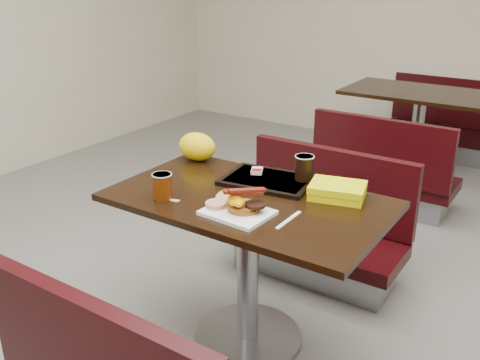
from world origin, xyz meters
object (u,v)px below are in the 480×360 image
Objects in this scene: bench_far_s at (388,161)px; fork at (164,199)px; table_near at (248,272)px; bench_far_n at (439,119)px; bench_near_n at (315,220)px; tray at (268,180)px; knife at (289,220)px; platter at (238,213)px; paper_bag at (197,146)px; clamshell at (337,191)px; coffee_cup_far at (304,168)px; pancake_stack at (244,207)px; table_far at (416,136)px; coffee_cup_near at (162,186)px; hashbrown_sleeve_left at (257,171)px.

fork is at bearing -97.90° from bench_far_s.
table_near is 1.20× the size of bench_far_n.
bench_near_n is 2.45× the size of tray.
fork is at bearing -78.04° from knife.
platter is 0.71m from paper_bag.
paper_bag reaches higher than clamshell.
clamshell is (0.34, 0.01, 0.02)m from tray.
paper_bag is (-0.49, -1.63, 0.46)m from bench_far_s.
knife is at bearing -26.73° from paper_bag.
bench_far_n is 8.72× the size of coffee_cup_far.
pancake_stack is at bearing -75.86° from knife.
bench_far_n is 3.13m from clamshell.
platter reaches higher than bench_far_n.
coffee_cup_far is (0.42, 0.50, 0.07)m from fork.
table_near is 1.20× the size of bench_near_n.
coffee_cup_far reaches higher than platter.
bench_near_n is 0.96m from platter.
knife reaches higher than table_near.
tray is at bearing -90.51° from table_far.
coffee_cup_far reaches higher than clamshell.
coffee_cup_near is 0.54× the size of paper_bag.
table_far is 9.31× the size of pancake_stack.
tray is (-0.28, 0.31, 0.01)m from knife.
paper_bag is (-0.49, -2.33, 0.45)m from table_far.
coffee_cup_far reaches higher than hashbrown_sleeve_left.
bench_far_n is 3.49m from platter.
hashbrown_sleeve_left reaches higher than table_near.
fork is 0.56m from knife.
paper_bag reaches higher than bench_far_n.
table_far is 6.51× the size of knife.
table_near reaches higher than bench_near_n.
coffee_cup_near reaches higher than fork.
coffee_cup_far is (0.07, 0.45, 0.07)m from platter.
pancake_stack is (0.07, -3.45, 0.42)m from bench_far_n.
knife is at bearing 21.88° from platter.
coffee_cup_far is at bearing 147.29° from clamshell.
platter is 0.47m from clamshell.
bench_far_n is at bearing 90.00° from table_far.
coffee_cup_near reaches higher than pancake_stack.
table_far is 5.80× the size of paper_bag.
pancake_stack reaches higher than table_far.
bench_far_s is 1.74m from tray.
bench_far_s is 1.72m from hashbrown_sleeve_left.
tray is 0.09m from hashbrown_sleeve_left.
table_near is at bearing -90.00° from bench_near_n.
hashbrown_sleeve_left is (-0.10, -0.46, 0.42)m from bench_near_n.
bench_far_n is at bearing 82.12° from tray.
bench_far_n is 3.09m from hashbrown_sleeve_left.
paper_bag is (-0.39, 0.04, 0.04)m from hashbrown_sleeve_left.
paper_bag reaches higher than knife.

